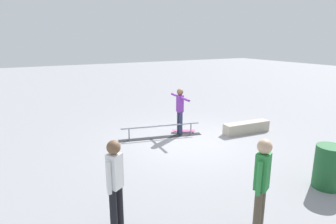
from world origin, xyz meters
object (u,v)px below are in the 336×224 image
trash_bin (328,167)px  skateboard_main (184,130)px  bystander_green_shirt (261,183)px  bystander_white_shirt (115,182)px  skate_ledge (246,127)px  skater_main (180,108)px  grind_rail (161,132)px

trash_bin → skateboard_main: bearing=-80.9°
skateboard_main → trash_bin: 4.92m
bystander_green_shirt → bystander_white_shirt: bearing=122.7°
skate_ledge → trash_bin: size_ratio=1.80×
skater_main → skateboard_main: skater_main is taller
grind_rail → skater_main: 1.04m
grind_rail → skate_ledge: bearing=173.9°
skater_main → skateboard_main: size_ratio=2.01×
skate_ledge → skater_main: bearing=-23.4°
skater_main → trash_bin: size_ratio=1.66×
skater_main → skateboard_main: bearing=122.3°
bystander_green_shirt → trash_bin: size_ratio=1.77×
skateboard_main → bystander_white_shirt: bearing=73.0°
skater_main → bystander_white_shirt: size_ratio=0.96×
skate_ledge → bystander_green_shirt: bearing=48.5°
skate_ledge → bystander_white_shirt: size_ratio=1.05×
grind_rail → bystander_green_shirt: (0.85, 5.22, 0.79)m
skate_ledge → bystander_white_shirt: 6.58m
skater_main → bystander_white_shirt: bystander_white_shirt is taller
skateboard_main → bystander_green_shirt: size_ratio=0.47×
bystander_green_shirt → bystander_white_shirt: bystander_green_shirt is taller
skate_ledge → trash_bin: trash_bin is taller
skate_ledge → skater_main: size_ratio=1.09×
grind_rail → trash_bin: trash_bin is taller
skater_main → bystander_white_shirt: 5.36m
skater_main → bystander_green_shirt: size_ratio=0.94×
skateboard_main → skater_main: bearing=54.3°
bystander_green_shirt → trash_bin: (-2.58, -0.47, -0.49)m
bystander_green_shirt → grind_rail: bearing=54.2°
bystander_white_shirt → grind_rail: bearing=21.0°
skater_main → bystander_green_shirt: (1.56, 5.18, 0.03)m
bystander_green_shirt → skater_main: bearing=46.7°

